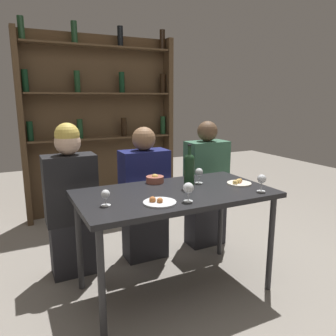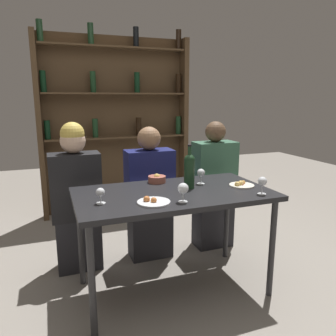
{
  "view_description": "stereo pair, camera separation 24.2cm",
  "coord_description": "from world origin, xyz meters",
  "px_view_note": "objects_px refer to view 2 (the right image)",
  "views": [
    {
      "loc": [
        -1.05,
        -2.01,
        1.44
      ],
      "look_at": [
        0.0,
        0.11,
        0.92
      ],
      "focal_mm": 35.0,
      "sensor_mm": 36.0,
      "label": 1
    },
    {
      "loc": [
        -0.82,
        -2.1,
        1.44
      ],
      "look_at": [
        0.0,
        0.11,
        0.92
      ],
      "focal_mm": 35.0,
      "sensor_mm": 36.0,
      "label": 2
    }
  ],
  "objects_px": {
    "food_plate_1": "(241,185)",
    "snack_bowl": "(157,179)",
    "wine_glass_2": "(100,193)",
    "wine_bottle": "(189,169)",
    "wine_glass_3": "(262,182)",
    "seated_person_left": "(76,200)",
    "seated_person_right": "(214,189)",
    "food_plate_0": "(153,202)",
    "seated_person_center": "(150,198)",
    "wine_glass_1": "(183,189)",
    "wine_glass_0": "(201,173)"
  },
  "relations": [
    {
      "from": "food_plate_1",
      "to": "seated_person_left",
      "type": "bearing_deg",
      "value": 151.75
    },
    {
      "from": "wine_glass_2",
      "to": "food_plate_1",
      "type": "relative_size",
      "value": 0.55
    },
    {
      "from": "wine_glass_2",
      "to": "seated_person_left",
      "type": "bearing_deg",
      "value": 98.56
    },
    {
      "from": "food_plate_0",
      "to": "seated_person_center",
      "type": "xyz_separation_m",
      "value": [
        0.22,
        0.78,
        -0.23
      ]
    },
    {
      "from": "wine_glass_3",
      "to": "seated_person_left",
      "type": "height_order",
      "value": "seated_person_left"
    },
    {
      "from": "wine_glass_0",
      "to": "wine_glass_1",
      "type": "xyz_separation_m",
      "value": [
        -0.31,
        -0.37,
        0.0
      ]
    },
    {
      "from": "food_plate_0",
      "to": "food_plate_1",
      "type": "xyz_separation_m",
      "value": [
        0.76,
        0.15,
        0.0
      ]
    },
    {
      "from": "wine_glass_2",
      "to": "seated_person_center",
      "type": "bearing_deg",
      "value": 51.73
    },
    {
      "from": "wine_glass_0",
      "to": "seated_person_left",
      "type": "height_order",
      "value": "seated_person_left"
    },
    {
      "from": "wine_glass_1",
      "to": "wine_glass_3",
      "type": "distance_m",
      "value": 0.58
    },
    {
      "from": "wine_glass_1",
      "to": "wine_bottle",
      "type": "bearing_deg",
      "value": 59.29
    },
    {
      "from": "food_plate_1",
      "to": "seated_person_center",
      "type": "distance_m",
      "value": 0.86
    },
    {
      "from": "food_plate_1",
      "to": "snack_bowl",
      "type": "height_order",
      "value": "snack_bowl"
    },
    {
      "from": "food_plate_0",
      "to": "seated_person_center",
      "type": "relative_size",
      "value": 0.18
    },
    {
      "from": "snack_bowl",
      "to": "food_plate_1",
      "type": "bearing_deg",
      "value": -30.61
    },
    {
      "from": "wine_glass_3",
      "to": "snack_bowl",
      "type": "distance_m",
      "value": 0.81
    },
    {
      "from": "wine_glass_2",
      "to": "food_plate_0",
      "type": "height_order",
      "value": "wine_glass_2"
    },
    {
      "from": "wine_bottle",
      "to": "wine_glass_3",
      "type": "xyz_separation_m",
      "value": [
        0.41,
        -0.32,
        -0.05
      ]
    },
    {
      "from": "seated_person_left",
      "to": "seated_person_center",
      "type": "height_order",
      "value": "seated_person_left"
    },
    {
      "from": "wine_bottle",
      "to": "food_plate_1",
      "type": "relative_size",
      "value": 1.74
    },
    {
      "from": "wine_glass_0",
      "to": "wine_glass_1",
      "type": "relative_size",
      "value": 0.95
    },
    {
      "from": "snack_bowl",
      "to": "seated_person_left",
      "type": "height_order",
      "value": "seated_person_left"
    },
    {
      "from": "snack_bowl",
      "to": "seated_person_center",
      "type": "xyz_separation_m",
      "value": [
        0.03,
        0.29,
        -0.24
      ]
    },
    {
      "from": "snack_bowl",
      "to": "seated_person_center",
      "type": "distance_m",
      "value": 0.38
    },
    {
      "from": "wine_glass_3",
      "to": "food_plate_1",
      "type": "distance_m",
      "value": 0.24
    },
    {
      "from": "wine_glass_1",
      "to": "seated_person_right",
      "type": "height_order",
      "value": "seated_person_right"
    },
    {
      "from": "wine_glass_2",
      "to": "snack_bowl",
      "type": "distance_m",
      "value": 0.63
    },
    {
      "from": "wine_bottle",
      "to": "food_plate_1",
      "type": "distance_m",
      "value": 0.42
    },
    {
      "from": "wine_glass_1",
      "to": "food_plate_1",
      "type": "bearing_deg",
      "value": 19.35
    },
    {
      "from": "wine_glass_2",
      "to": "snack_bowl",
      "type": "bearing_deg",
      "value": 37.0
    },
    {
      "from": "food_plate_0",
      "to": "wine_glass_3",
      "type": "bearing_deg",
      "value": -5.55
    },
    {
      "from": "food_plate_0",
      "to": "seated_person_center",
      "type": "bearing_deg",
      "value": 74.42
    },
    {
      "from": "wine_glass_3",
      "to": "seated_person_left",
      "type": "distance_m",
      "value": 1.49
    },
    {
      "from": "wine_bottle",
      "to": "wine_glass_3",
      "type": "distance_m",
      "value": 0.52
    },
    {
      "from": "wine_glass_1",
      "to": "food_plate_0",
      "type": "relative_size",
      "value": 0.59
    },
    {
      "from": "seated_person_center",
      "to": "seated_person_right",
      "type": "height_order",
      "value": "seated_person_right"
    },
    {
      "from": "wine_glass_0",
      "to": "seated_person_left",
      "type": "xyz_separation_m",
      "value": [
        -0.91,
        0.46,
        -0.26
      ]
    },
    {
      "from": "wine_bottle",
      "to": "seated_person_right",
      "type": "bearing_deg",
      "value": 46.98
    },
    {
      "from": "wine_glass_0",
      "to": "food_plate_0",
      "type": "distance_m",
      "value": 0.6
    },
    {
      "from": "wine_glass_3",
      "to": "food_plate_0",
      "type": "height_order",
      "value": "wine_glass_3"
    },
    {
      "from": "wine_glass_0",
      "to": "snack_bowl",
      "type": "height_order",
      "value": "wine_glass_0"
    },
    {
      "from": "wine_bottle",
      "to": "wine_glass_2",
      "type": "relative_size",
      "value": 3.18
    },
    {
      "from": "food_plate_1",
      "to": "seated_person_center",
      "type": "relative_size",
      "value": 0.16
    },
    {
      "from": "wine_bottle",
      "to": "seated_person_left",
      "type": "distance_m",
      "value": 0.99
    },
    {
      "from": "wine_glass_3",
      "to": "seated_person_center",
      "type": "xyz_separation_m",
      "value": [
        -0.56,
        0.86,
        -0.3
      ]
    },
    {
      "from": "seated_person_right",
      "to": "wine_glass_2",
      "type": "bearing_deg",
      "value": -150.21
    },
    {
      "from": "snack_bowl",
      "to": "seated_person_center",
      "type": "height_order",
      "value": "seated_person_center"
    },
    {
      "from": "wine_glass_1",
      "to": "wine_glass_3",
      "type": "xyz_separation_m",
      "value": [
        0.58,
        -0.03,
        0.0
      ]
    },
    {
      "from": "seated_person_left",
      "to": "seated_person_right",
      "type": "relative_size",
      "value": 1.02
    },
    {
      "from": "food_plate_0",
      "to": "wine_glass_1",
      "type": "bearing_deg",
      "value": -12.97
    }
  ]
}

